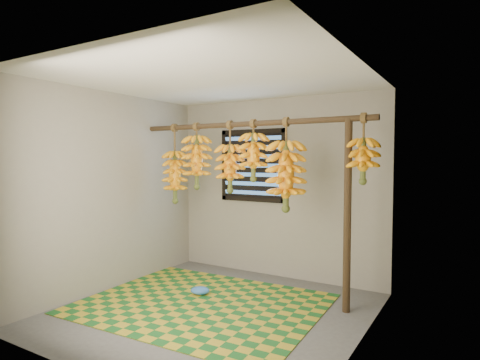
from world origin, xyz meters
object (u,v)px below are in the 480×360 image
Objects in this scene: plastic_bag at (200,291)px; banana_bunch_c at (230,168)px; banana_bunch_d at (253,157)px; banana_bunch_a at (175,177)px; support_post at (347,216)px; banana_bunch_b at (197,162)px; banana_bunch_f at (363,160)px; woven_mat at (202,304)px; banana_bunch_e at (286,176)px.

banana_bunch_c reaches higher than plastic_bag.
banana_bunch_c is 0.35m from banana_bunch_d.
banana_bunch_c is (0.86, 0.00, 0.12)m from banana_bunch_a.
banana_bunch_a reaches higher than support_post.
banana_bunch_f is at bearing 0.00° from banana_bunch_b.
plastic_bag is 2.35m from banana_bunch_f.
banana_bunch_d and banana_bunch_f have the same top height.
banana_bunch_d is at bearing 180.00° from support_post.
plastic_bag is 0.32× the size of banana_bunch_f.
banana_bunch_f is at bearing 0.00° from support_post.
support_post is 2.32m from banana_bunch_a.
woven_mat is 2.30m from banana_bunch_f.
plastic_bag is 0.32× the size of banana_bunch_d.
banana_bunch_e is (0.91, 0.38, 1.35)m from plastic_bag.
banana_bunch_f is (1.58, 0.00, 0.10)m from banana_bunch_c.
banana_bunch_e reaches higher than support_post.
banana_bunch_e and banana_bunch_f have the same top height.
plastic_bag is (-0.19, 0.22, 0.05)m from woven_mat.
plastic_bag is 1.52m from banana_bunch_a.
banana_bunch_e is (0.41, 0.00, -0.21)m from banana_bunch_d.
banana_bunch_a is 1.24× the size of banana_bunch_b.
banana_bunch_e is at bearing 39.44° from woven_mat.
woven_mat is at bearing -34.47° from banana_bunch_a.
banana_bunch_c is at bearing 180.00° from banana_bunch_d.
support_post is 1.83m from woven_mat.
support_post is at bearing 13.18° from plastic_bag.
banana_bunch_e is at bearing 0.00° from banana_bunch_b.
banana_bunch_a is at bearing 180.00° from banana_bunch_d.
plastic_bag is at bearing -49.51° from banana_bunch_b.
banana_bunch_e is at bearing 0.00° from banana_bunch_c.
support_post is 8.86× the size of plastic_bag.
banana_bunch_a is (-0.87, 0.60, 1.35)m from woven_mat.
banana_bunch_a is 0.41m from banana_bunch_b.
woven_mat is 3.02× the size of banana_bunch_b.
banana_bunch_f is at bearing 0.00° from banana_bunch_d.
plastic_bag is at bearing -166.82° from support_post.
woven_mat is at bearing -49.51° from banana_bunch_b.
plastic_bag is 0.22× the size of banana_bunch_a.
banana_bunch_c is (0.18, 0.38, 1.42)m from plastic_bag.
support_post is 1.93× the size of banana_bunch_e.
support_post is 2.81× the size of banana_bunch_d.
banana_bunch_b and banana_bunch_c have the same top height.
banana_bunch_f is (1.57, 0.60, 1.57)m from woven_mat.
banana_bunch_a reaches higher than plastic_bag.
banana_bunch_c is at bearing 0.00° from banana_bunch_a.
woven_mat is 1.74m from banana_bunch_b.
woven_mat is 1.68m from banana_bunch_e.
support_post is at bearing 0.00° from banana_bunch_a.
plastic_bag is 1.67m from banana_bunch_e.
banana_bunch_e is (0.74, 0.00, -0.08)m from banana_bunch_c.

